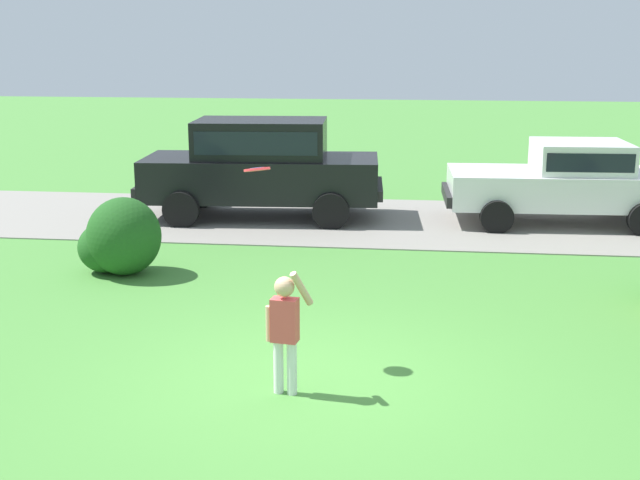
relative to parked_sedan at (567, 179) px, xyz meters
name	(u,v)px	position (x,y,z in m)	size (l,w,h in m)	color
ground_plane	(311,378)	(-3.81, -8.02, -0.85)	(80.00, 80.00, 0.00)	#478438
driveway_strip	(364,221)	(-3.81, -0.29, -0.84)	(28.00, 4.40, 0.02)	gray
shrub_near_tree	(119,239)	(-7.18, -4.41, -0.32)	(1.29, 1.10, 1.17)	#1E511C
parked_sedan	(567,179)	(0.00, 0.00, 0.00)	(4.46, 2.22, 1.56)	white
parked_suv	(261,163)	(-5.83, -0.20, 0.23)	(4.81, 2.33, 1.92)	black
child_thrower	(285,325)	(-4.02, -8.44, -0.13)	(0.47, 0.24, 1.29)	white
frisbee	(257,169)	(-4.44, -7.55, 1.27)	(0.29, 0.28, 0.11)	red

